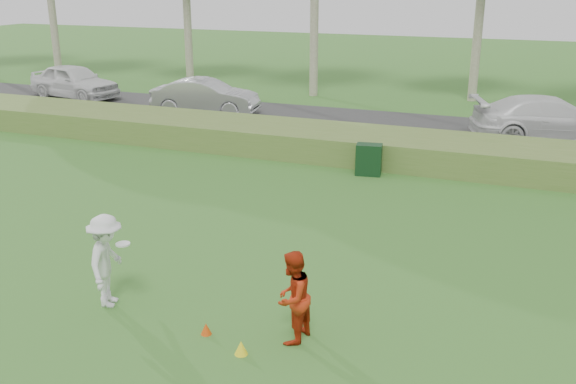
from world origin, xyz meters
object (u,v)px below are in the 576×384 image
at_px(player_white, 107,261).
at_px(utility_cabinet, 369,160).
at_px(cone_yellow, 241,348).
at_px(player_red, 292,297).
at_px(car_right, 550,119).
at_px(car_left, 74,81).
at_px(car_mid, 205,97).
at_px(cone_orange, 206,329).

height_order(player_white, utility_cabinet, player_white).
distance_m(player_white, cone_yellow, 3.26).
bearing_deg(utility_cabinet, cone_yellow, -95.53).
distance_m(player_red, car_right, 17.09).
relative_size(player_white, car_left, 0.36).
bearing_deg(player_white, car_right, -42.55).
bearing_deg(player_red, car_mid, -139.58).
xyz_separation_m(cone_orange, cone_yellow, (0.85, -0.35, 0.02)).
bearing_deg(player_white, car_mid, 4.82).
relative_size(cone_yellow, car_right, 0.04).
height_order(player_white, car_mid, player_white).
xyz_separation_m(utility_cabinet, car_left, (-17.37, 7.36, 0.42)).
height_order(utility_cabinet, car_mid, car_mid).
bearing_deg(car_right, car_left, 69.50).
bearing_deg(car_left, cone_yellow, -124.00).
bearing_deg(player_white, car_left, 22.87).
bearing_deg(car_left, utility_cabinet, -101.74).
height_order(player_red, utility_cabinet, player_red).
distance_m(cone_yellow, car_right, 17.97).
xyz_separation_m(cone_yellow, utility_cabinet, (-0.62, 10.77, 0.38)).
xyz_separation_m(utility_cabinet, car_right, (5.29, 6.56, 0.40)).
bearing_deg(car_mid, utility_cabinet, -133.36).
bearing_deg(player_white, utility_cabinet, -31.33).
bearing_deg(car_right, car_mid, 72.49).
bearing_deg(utility_cabinet, player_red, -91.67).
height_order(player_white, player_red, player_white).
relative_size(cone_orange, utility_cabinet, 0.21).
height_order(player_red, car_right, car_right).
height_order(car_mid, car_right, car_right).
distance_m(car_left, car_right, 22.67).
bearing_deg(utility_cabinet, car_mid, 136.82).
distance_m(player_red, utility_cabinet, 10.13).
relative_size(cone_yellow, car_left, 0.05).
xyz_separation_m(cone_yellow, car_mid, (-9.86, 17.09, 0.72)).
height_order(player_white, cone_orange, player_white).
height_order(utility_cabinet, car_left, car_left).
xyz_separation_m(cone_orange, car_right, (5.52, 16.98, 0.80)).
bearing_deg(car_mid, car_left, 73.65).
bearing_deg(car_mid, cone_orange, -160.71).
xyz_separation_m(car_mid, car_right, (14.54, 0.25, 0.05)).
bearing_deg(cone_orange, player_white, 172.20).
bearing_deg(cone_orange, car_right, 71.98).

